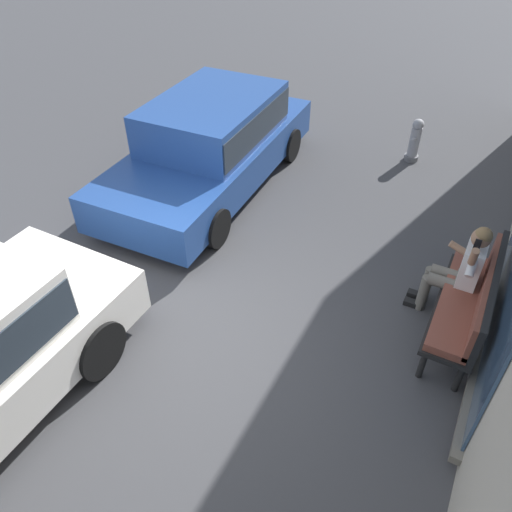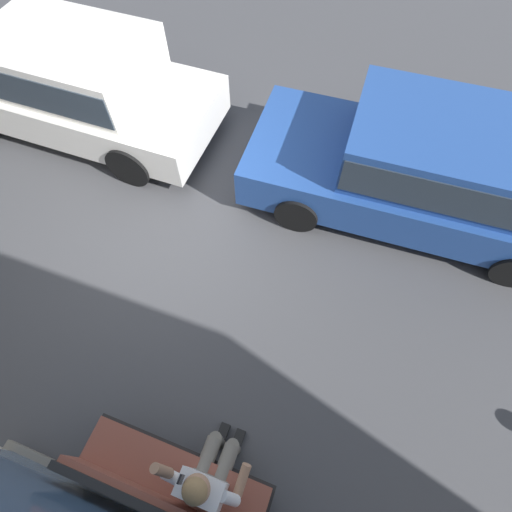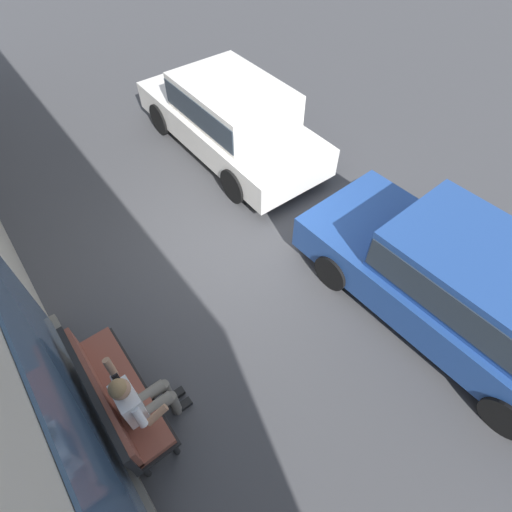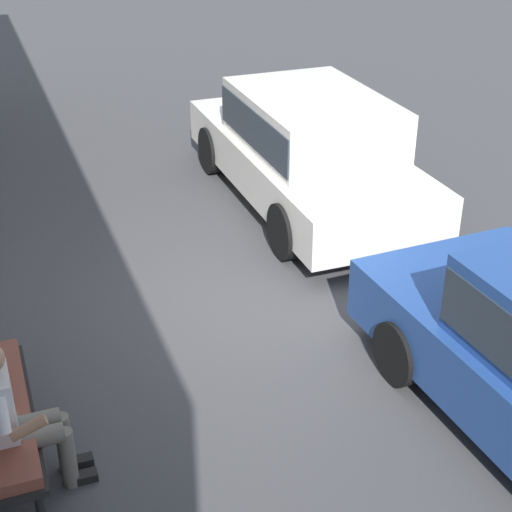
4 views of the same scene
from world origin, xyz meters
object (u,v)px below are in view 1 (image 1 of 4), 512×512
bench (472,300)px  person_on_phone (460,269)px  parked_car_near (211,140)px  fire_hydrant (415,141)px

bench → person_on_phone: person_on_phone is taller
parked_car_near → person_on_phone: bearing=73.1°
bench → parked_car_near: parked_car_near is taller
bench → parked_car_near: size_ratio=0.39×
person_on_phone → bench: bearing=34.9°
parked_car_near → fire_hydrant: size_ratio=5.76×
bench → fire_hydrant: bench is taller
person_on_phone → parked_car_near: size_ratio=0.29×
bench → person_on_phone: bearing=-145.1°
parked_car_near → fire_hydrant: bearing=130.4°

